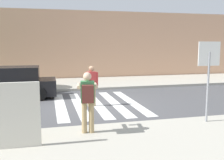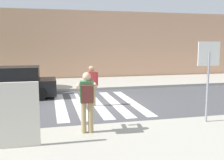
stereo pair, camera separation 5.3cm
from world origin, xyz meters
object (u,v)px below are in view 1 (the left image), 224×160
object	(u,v)px
stop_sign	(209,64)
parked_car_black	(13,84)
pedestrian_crossing	(92,84)
photographer_with_backpack	(88,97)
advertising_board	(17,115)

from	to	relation	value
stop_sign	parked_car_black	world-z (taller)	stop_sign
pedestrian_crossing	parked_car_black	size ratio (longest dim) A/B	0.42
stop_sign	pedestrian_crossing	bearing A→B (deg)	131.69
stop_sign	pedestrian_crossing	world-z (taller)	stop_sign
photographer_with_backpack	pedestrian_crossing	world-z (taller)	photographer_with_backpack
stop_sign	pedestrian_crossing	xyz separation A→B (m)	(-3.17, 3.55, -1.04)
stop_sign	parked_car_black	bearing A→B (deg)	137.44
stop_sign	parked_car_black	size ratio (longest dim) A/B	0.63
pedestrian_crossing	stop_sign	bearing A→B (deg)	-48.31
photographer_with_backpack	parked_car_black	xyz separation A→B (m)	(-2.68, 6.24, -0.44)
stop_sign	parked_car_black	xyz separation A→B (m)	(-6.59, 6.05, -1.29)
parked_car_black	photographer_with_backpack	bearing A→B (deg)	-66.72
stop_sign	advertising_board	xyz separation A→B (m)	(-5.71, -0.80, -1.08)
pedestrian_crossing	advertising_board	bearing A→B (deg)	-120.29
stop_sign	photographer_with_backpack	distance (m)	4.00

